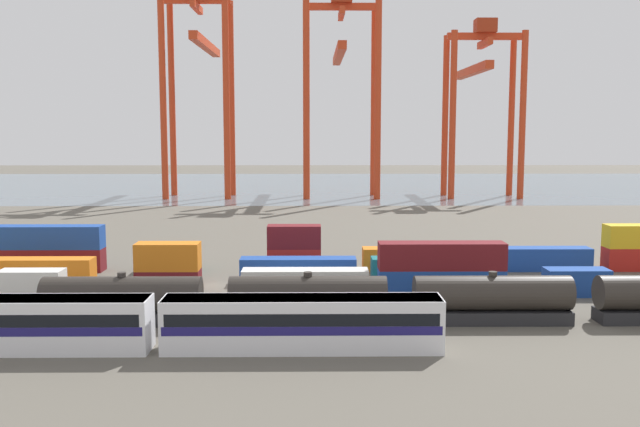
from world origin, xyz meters
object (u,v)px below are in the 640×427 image
(shipping_container_23, at_px, (416,259))
(gantry_crane_west, at_px, (200,69))
(gantry_crane_central, at_px, (341,73))
(shipping_container_8, at_px, (576,282))
(freight_tank_row, at_px, (400,299))
(shipping_container_21, at_px, (294,259))
(shipping_container_2, at_px, (32,283))
(shipping_container_15, at_px, (429,270))
(shipping_container_20, at_px, (172,260))
(passenger_train, at_px, (156,322))
(shipping_container_13, at_px, (167,270))
(gantry_crane_east, at_px, (481,89))

(shipping_container_23, distance_m, gantry_crane_west, 103.21)
(gantry_crane_central, bearing_deg, shipping_container_8, -79.80)
(freight_tank_row, xyz_separation_m, shipping_container_21, (-9.29, 21.71, -0.73))
(shipping_container_2, relative_size, gantry_crane_west, 0.12)
(shipping_container_15, bearing_deg, shipping_container_20, 167.78)
(passenger_train, height_order, gantry_crane_central, gantry_crane_central)
(shipping_container_23, bearing_deg, shipping_container_21, 180.00)
(shipping_container_23, bearing_deg, shipping_container_2, -162.50)
(freight_tank_row, xyz_separation_m, shipping_container_8, (18.26, 9.51, -0.73))
(shipping_container_13, relative_size, gantry_crane_west, 0.12)
(shipping_container_23, distance_m, gantry_crane_east, 98.49)
(shipping_container_2, xyz_separation_m, gantry_crane_east, (67.52, 103.13, 24.45))
(shipping_container_21, relative_size, gantry_crane_central, 0.12)
(passenger_train, bearing_deg, shipping_container_15, 43.93)
(shipping_container_8, distance_m, shipping_container_20, 43.14)
(gantry_crane_central, bearing_deg, shipping_container_23, -86.93)
(shipping_container_8, bearing_deg, gantry_crane_central, 100.20)
(shipping_container_20, xyz_separation_m, shipping_container_23, (27.67, 0.00, 0.00))
(shipping_container_15, distance_m, shipping_container_20, 28.79)
(shipping_container_20, bearing_deg, shipping_container_8, -16.42)
(shipping_container_2, relative_size, gantry_crane_central, 0.12)
(shipping_container_2, bearing_deg, shipping_container_20, 47.94)
(passenger_train, height_order, shipping_container_8, passenger_train)
(gantry_crane_central, bearing_deg, passenger_train, -98.59)
(shipping_container_2, distance_m, shipping_container_15, 39.62)
(passenger_train, distance_m, gantry_crane_west, 124.17)
(shipping_container_20, distance_m, shipping_container_21, 13.83)
(freight_tank_row, height_order, gantry_crane_west, gantry_crane_west)
(shipping_container_8, relative_size, gantry_crane_west, 0.12)
(passenger_train, height_order, shipping_container_21, passenger_train)
(freight_tank_row, xyz_separation_m, gantry_crane_central, (-0.35, 112.99, 27.48))
(shipping_container_2, height_order, shipping_container_21, same)
(shipping_container_20, bearing_deg, shipping_container_13, -83.72)
(shipping_container_20, relative_size, gantry_crane_west, 0.12)
(passenger_train, xyz_separation_m, shipping_container_2, (-15.64, 16.54, -0.84))
(shipping_container_23, height_order, gantry_crane_central, gantry_crane_central)
(shipping_container_13, relative_size, gantry_crane_east, 0.14)
(shipping_container_21, distance_m, gantry_crane_east, 103.39)
(shipping_container_13, relative_size, shipping_container_15, 0.50)
(shipping_container_8, height_order, shipping_container_13, same)
(shipping_container_2, bearing_deg, shipping_container_23, 17.50)
(shipping_container_2, bearing_deg, passenger_train, -46.59)
(shipping_container_2, distance_m, gantry_crane_west, 107.39)
(freight_tank_row, relative_size, gantry_crane_east, 1.40)
(shipping_container_8, distance_m, gantry_crane_west, 119.47)
(passenger_train, distance_m, gantry_crane_east, 132.55)
(shipping_container_21, xyz_separation_m, shipping_container_23, (13.83, 0.00, 0.00))
(gantry_crane_west, bearing_deg, shipping_container_20, -83.14)
(gantry_crane_west, xyz_separation_m, gantry_crane_east, (67.48, -0.23, -4.68))
(freight_tank_row, bearing_deg, shipping_container_13, 145.19)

